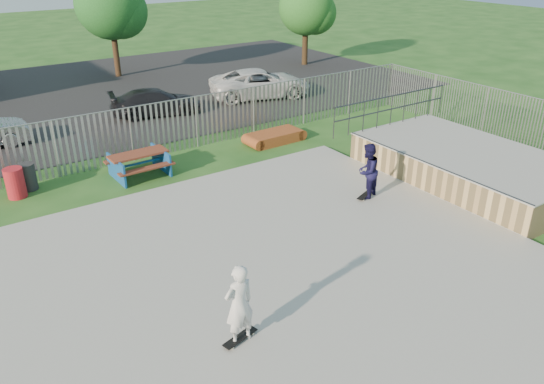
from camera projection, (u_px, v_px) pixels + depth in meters
ground at (236, 290)px, 12.20m from camera, size 120.00×120.00×0.00m
concrete_slab at (236, 288)px, 12.17m from camera, size 15.00×12.00×0.15m
quarter_pipe at (466, 165)px, 17.56m from camera, size 5.50×7.05×2.19m
fence at (185, 175)px, 15.71m from camera, size 26.04×16.02×2.00m
picnic_table at (139, 164)px, 18.02m from camera, size 1.99×1.65×0.82m
funbox at (275, 137)px, 21.13m from camera, size 2.12×1.10×0.42m
trash_bin_red at (15, 183)px, 16.46m from camera, size 0.58×0.58×0.96m
trash_bin_grey at (28, 177)px, 17.00m from camera, size 0.53×0.53×0.88m
parking_lot at (42, 102)px, 26.40m from camera, size 40.00×18.00×0.02m
car_dark at (156, 102)px, 24.28m from camera, size 4.35×2.46×1.19m
car_white at (260, 83)px, 26.99m from camera, size 5.56×3.67×1.42m
tree_mid at (110, 4)px, 29.85m from camera, size 3.91×3.91×6.04m
tree_right at (306, 8)px, 33.08m from camera, size 3.41×3.41×5.26m
skateboard_a at (365, 196)px, 16.31m from camera, size 0.82×0.47×0.08m
skateboard_b at (240, 338)px, 10.45m from camera, size 0.82×0.38×0.08m
skater_navy at (367, 171)px, 15.96m from camera, size 1.02×0.91×1.73m
skater_white at (239, 304)px, 10.09m from camera, size 0.66×0.45×1.73m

